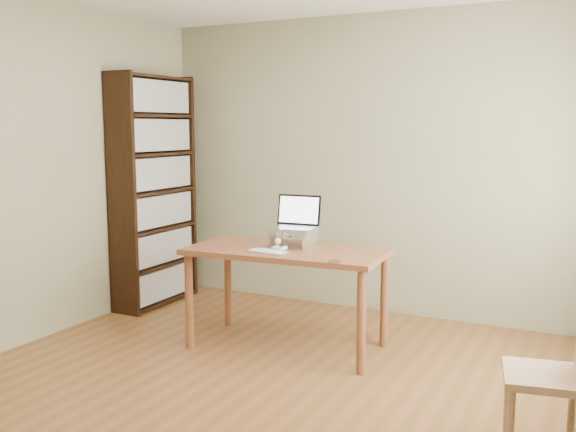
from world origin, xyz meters
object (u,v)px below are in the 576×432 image
object	(u,v)px
desk	(287,261)
cat	(291,237)
keyboard	(268,252)
bookshelf	(154,191)
laptop	(296,220)
chair	(560,368)

from	to	relation	value
desk	cat	bearing A→B (deg)	98.67
desk	keyboard	distance (m)	0.25
keyboard	bookshelf	bearing A→B (deg)	160.85
keyboard	cat	xyz separation A→B (m)	(0.01, 0.33, 0.06)
bookshelf	keyboard	size ratio (longest dim) A/B	7.00
laptop	bookshelf	bearing A→B (deg)	162.79
desk	keyboard	size ratio (longest dim) A/B	4.95
bookshelf	laptop	world-z (taller)	bookshelf
laptop	cat	distance (m)	0.13
cat	chair	xyz separation A→B (m)	(1.95, -0.96, -0.35)
chair	desk	bearing A→B (deg)	145.33
keyboard	chair	bearing A→B (deg)	-11.90
keyboard	chair	xyz separation A→B (m)	(1.97, -0.63, -0.29)
desk	laptop	distance (m)	0.32
bookshelf	cat	world-z (taller)	bookshelf
laptop	chair	bearing A→B (deg)	-31.11
laptop	cat	world-z (taller)	laptop
keyboard	cat	world-z (taller)	cat
chair	bookshelf	bearing A→B (deg)	148.00
bookshelf	desk	world-z (taller)	bookshelf
laptop	keyboard	bearing A→B (deg)	-99.83
bookshelf	chair	distance (m)	3.87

